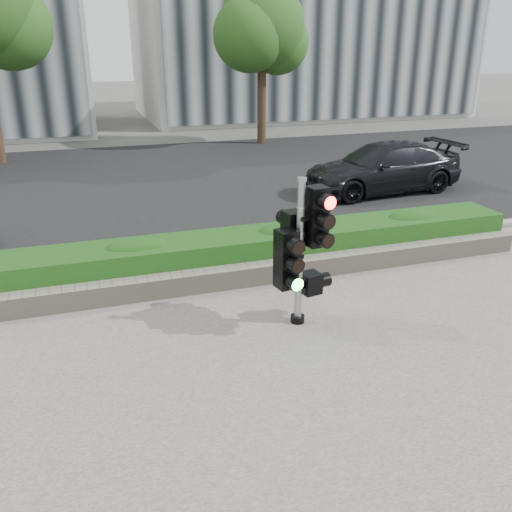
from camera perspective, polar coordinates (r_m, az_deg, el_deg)
name	(u,v)px	position (r m, az deg, el deg)	size (l,w,h in m)	color
ground	(251,345)	(7.59, -0.58, -9.30)	(120.00, 120.00, 0.00)	#51514C
sidewalk	(329,469)	(5.71, 7.74, -21.31)	(16.00, 11.00, 0.03)	#9E9389
road	(149,182)	(16.79, -11.24, 7.65)	(60.00, 13.00, 0.02)	black
curb	(199,260)	(10.30, -5.98, -0.46)	(60.00, 0.25, 0.12)	gray
stone_wall	(216,279)	(9.13, -4.26, -2.41)	(12.00, 0.32, 0.34)	gray
hedge	(206,256)	(9.65, -5.25, -0.01)	(12.00, 1.00, 0.68)	#317825
building_right	(299,4)	(33.88, 4.56, 24.89)	(18.00, 10.00, 12.00)	#B7B7B2
tree_right	(261,28)	(23.02, 0.55, 22.87)	(4.10, 3.58, 6.53)	black
traffic_signal	(300,245)	(7.67, 4.69, 1.19)	(0.78, 0.62, 2.18)	black
car_dark	(382,168)	(15.59, 13.10, 9.02)	(1.87, 4.60, 1.33)	black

